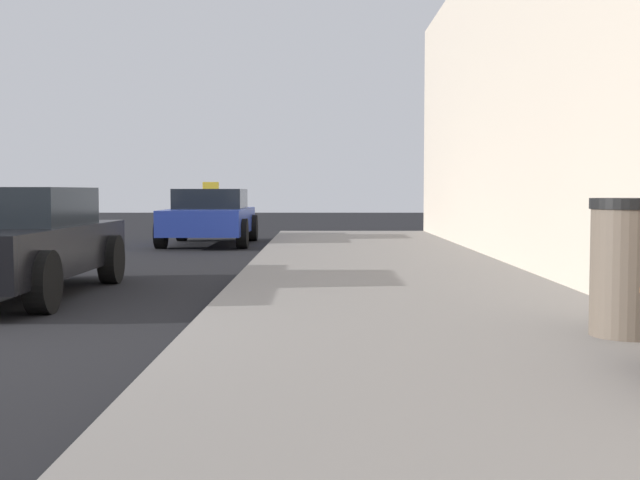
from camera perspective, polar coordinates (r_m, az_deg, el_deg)
sidewalk at (r=6.40m, az=8.37°, el=-7.03°), size 4.00×32.00×0.15m
trash_bin at (r=6.56m, az=20.44°, el=-1.73°), size 0.60×0.60×1.03m
car_black at (r=10.29m, az=-20.75°, el=-0.07°), size 1.92×4.25×1.27m
car_blue at (r=19.08m, az=-7.72°, el=1.64°), size 1.95×4.16×1.43m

